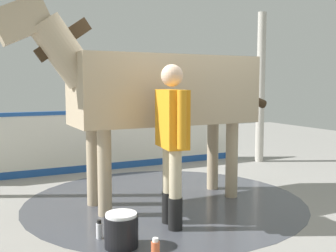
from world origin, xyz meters
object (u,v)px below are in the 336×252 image
object	(u,v)px
handler	(172,134)
bottle_spray	(155,249)
horse	(156,90)
bottle_shampoo	(99,230)
wash_bucket	(121,230)

from	to	relation	value
handler	bottle_spray	bearing A→B (deg)	-118.52
horse	bottle_shampoo	distance (m)	1.90
bottle_shampoo	horse	bearing A→B (deg)	-48.23
bottle_shampoo	handler	bearing A→B (deg)	-88.96
horse	wash_bucket	xyz separation A→B (m)	(-1.18, 0.88, -1.26)
wash_bucket	handler	bearing A→B (deg)	-65.68
bottle_spray	horse	bearing A→B (deg)	-24.13
handler	bottle_shampoo	world-z (taller)	handler
bottle_shampoo	bottle_spray	size ratio (longest dim) A/B	1.00
handler	wash_bucket	distance (m)	1.10
bottle_spray	bottle_shampoo	bearing A→B (deg)	25.13
horse	bottle_spray	world-z (taller)	horse
horse	wash_bucket	size ratio (longest dim) A/B	11.25
bottle_shampoo	wash_bucket	bearing A→B (deg)	-155.77
handler	bottle_shampoo	bearing A→B (deg)	-171.71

